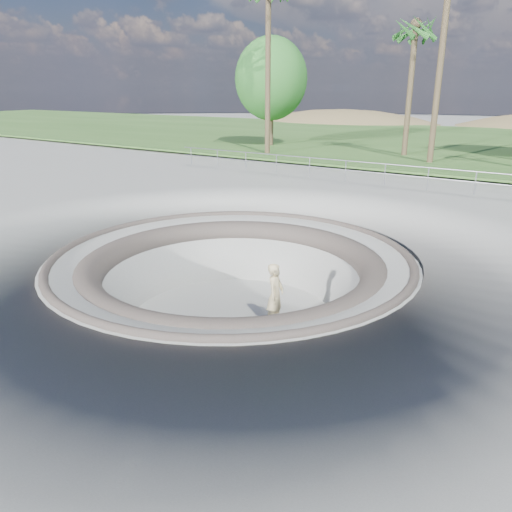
# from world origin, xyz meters

# --- Properties ---
(ground) EXTENTS (180.00, 180.00, 0.00)m
(ground) POSITION_xyz_m (0.00, 0.00, 0.00)
(ground) COLOR #9A9A95
(ground) RESTS_ON ground
(skate_bowl) EXTENTS (14.00, 14.00, 4.10)m
(skate_bowl) POSITION_xyz_m (0.00, 0.00, -1.83)
(skate_bowl) COLOR #9A9A95
(skate_bowl) RESTS_ON ground
(grass_strip) EXTENTS (180.00, 36.00, 0.12)m
(grass_strip) POSITION_xyz_m (0.00, 34.00, 0.22)
(grass_strip) COLOR #315622
(grass_strip) RESTS_ON ground
(safety_railing) EXTENTS (25.00, 0.06, 1.03)m
(safety_railing) POSITION_xyz_m (0.00, 12.00, 0.69)
(safety_railing) COLOR gray
(safety_railing) RESTS_ON ground
(skateboard) EXTENTS (0.82, 0.43, 0.08)m
(skateboard) POSITION_xyz_m (1.44, 0.04, -1.84)
(skateboard) COLOR olive
(skateboard) RESTS_ON ground
(skater) EXTENTS (0.56, 0.74, 1.84)m
(skater) POSITION_xyz_m (1.44, 0.04, -0.90)
(skater) COLOR #CBB783
(skater) RESTS_ON skateboard
(palm_b) EXTENTS (2.60, 2.60, 8.93)m
(palm_b) POSITION_xyz_m (-2.66, 22.82, 7.82)
(palm_b) COLOR brown
(palm_b) RESTS_ON ground
(bushy_tree_left) EXTENTS (5.60, 5.09, 8.08)m
(bushy_tree_left) POSITION_xyz_m (-13.35, 22.89, 5.18)
(bushy_tree_left) COLOR brown
(bushy_tree_left) RESTS_ON ground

